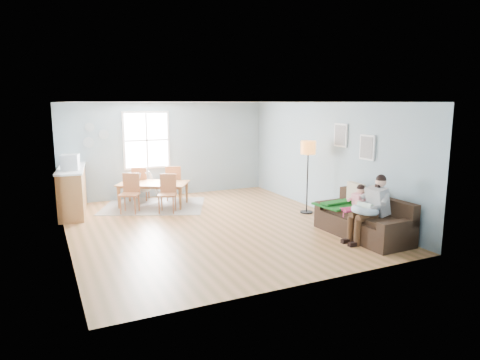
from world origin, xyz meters
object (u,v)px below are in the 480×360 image
father (371,206)px  dining_table (153,195)px  storage_cube (367,221)px  chair_nw (140,182)px  chair_sw (130,190)px  toddler (356,201)px  chair_se (168,191)px  floor_lamp (308,154)px  chair_ne (174,181)px  sofa (365,222)px  monitor (70,162)px  counter (72,190)px  baby_swing (145,188)px

father → dining_table: 5.65m
storage_cube → chair_nw: bearing=125.5°
dining_table → chair_sw: bearing=-119.6°
toddler → chair_se: bearing=131.0°
chair_sw → chair_nw: bearing=66.6°
toddler → floor_lamp: (0.09, 1.90, 0.77)m
floor_lamp → dining_table: bearing=144.6°
chair_se → chair_ne: chair_ne is taller
chair_nw → chair_se: bearing=-77.5°
sofa → toddler: toddler is taller
storage_cube → dining_table: bearing=128.7°
floor_lamp → chair_ne: size_ratio=1.81×
father → chair_se: bearing=126.8°
sofa → father: size_ratio=1.57×
storage_cube → toddler: bearing=166.8°
storage_cube → father: bearing=-125.8°
chair_ne → monitor: monitor is taller
dining_table → chair_se: bearing=-47.4°
dining_table → chair_se: size_ratio=1.86×
floor_lamp → chair_se: (-3.08, 1.54, -0.93)m
father → toddler: (0.05, 0.49, -0.00)m
counter → father: bearing=-43.4°
floor_lamp → counter: (-5.22, 2.43, -0.90)m
storage_cube → chair_nw: 6.19m
toddler → chair_ne: size_ratio=0.85×
storage_cube → chair_nw: chair_nw is taller
chair_nw → baby_swing: chair_nw is taller
counter → floor_lamp: bearing=-24.9°
dining_table → chair_nw: 0.82m
toddler → storage_cube: toddler is taller
father → counter: 7.00m
toddler → dining_table: size_ratio=0.47×
chair_se → baby_swing: size_ratio=1.08×
counter → chair_nw: bearing=19.7°
toddler → floor_lamp: 2.05m
floor_lamp → baby_swing: bearing=137.6°
floor_lamp → toddler: bearing=-92.7°
sofa → counter: 6.90m
storage_cube → chair_sw: size_ratio=0.60×
sofa → floor_lamp: (0.01, 2.09, 1.18)m
baby_swing → monitor: bearing=-153.8°
chair_sw → counter: 1.40m
toddler → chair_nw: toddler is taller
toddler → monitor: 6.53m
chair_sw → chair_nw: chair_sw is taller
chair_ne → monitor: bearing=-166.3°
floor_lamp → monitor: size_ratio=3.84×
chair_se → dining_table: bearing=102.6°
sofa → father: 0.52m
father → chair_nw: size_ratio=1.39×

